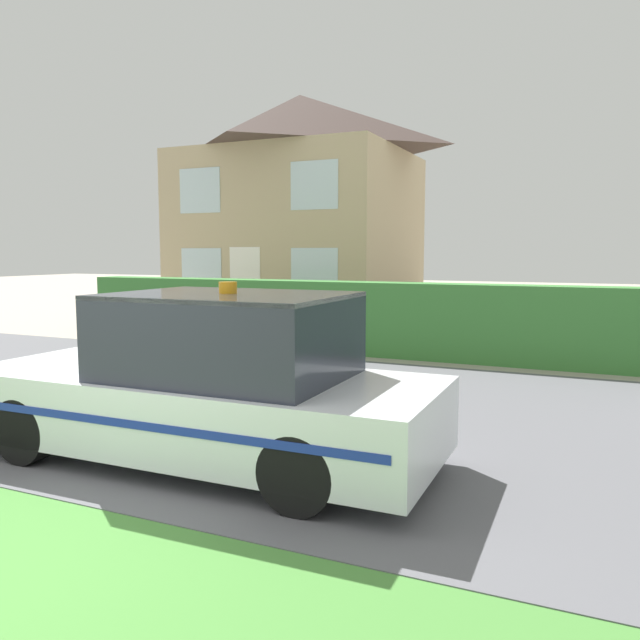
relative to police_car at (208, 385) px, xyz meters
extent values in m
cube|color=#5B5B60|center=(-0.17, 2.18, -0.73)|extent=(28.00, 6.93, 0.01)
cube|color=#3D7F38|center=(-0.11, 6.43, -0.04)|extent=(14.15, 0.65, 1.39)
cylinder|color=black|center=(-1.52, 0.74, -0.41)|extent=(0.62, 0.21, 0.62)
cylinder|color=black|center=(-1.51, -0.77, -0.41)|extent=(0.62, 0.21, 0.62)
cylinder|color=black|center=(1.29, 0.77, -0.41)|extent=(0.62, 0.21, 0.62)
cylinder|color=black|center=(1.30, -0.74, -0.41)|extent=(0.62, 0.21, 0.62)
cube|color=silver|center=(-0.11, 0.00, -0.23)|extent=(4.54, 1.75, 0.65)
cube|color=#232833|center=(0.23, 0.00, 0.48)|extent=(2.10, 1.56, 0.76)
cube|color=silver|center=(0.23, 0.00, 0.84)|extent=(2.10, 1.56, 0.04)
cube|color=navy|center=(-0.12, 0.86, -0.18)|extent=(4.30, 0.05, 0.07)
cube|color=navy|center=(-0.10, -0.86, -0.18)|extent=(4.30, 0.05, 0.07)
cylinder|color=orange|center=(0.23, 0.00, 0.91)|extent=(0.16, 0.16, 0.10)
cube|color=tan|center=(-5.71, 13.64, 1.80)|extent=(6.72, 5.83, 5.07)
pyramid|color=#473833|center=(-5.71, 13.64, 5.26)|extent=(7.05, 6.12, 1.86)
cube|color=white|center=(-6.06, 10.72, 0.32)|extent=(1.00, 0.02, 2.10)
cube|color=silver|center=(-7.56, 10.72, 0.68)|extent=(1.40, 0.02, 1.30)
cube|color=silver|center=(-3.86, 10.72, 0.68)|extent=(1.40, 0.02, 1.30)
cube|color=silver|center=(-7.56, 10.72, 3.02)|extent=(1.40, 0.02, 1.30)
cube|color=silver|center=(-3.86, 10.72, 3.02)|extent=(1.40, 0.02, 1.30)
camera|label=1|loc=(3.28, -4.75, 1.23)|focal=35.00mm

